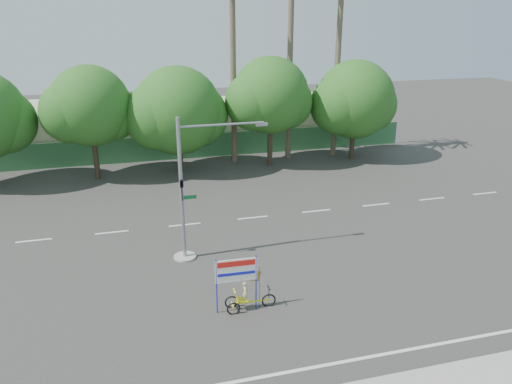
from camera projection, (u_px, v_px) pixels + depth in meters
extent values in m
plane|color=#33302D|center=(255.00, 292.00, 21.57)|extent=(120.00, 120.00, 0.00)
cube|color=#336B3D|center=(187.00, 147.00, 40.74)|extent=(38.00, 0.08, 2.00)
cube|color=beige|center=(61.00, 130.00, 42.05)|extent=(12.00, 8.00, 4.00)
cube|color=beige|center=(266.00, 121.00, 46.49)|extent=(14.00, 8.00, 3.60)
sphere|color=#1C5A1A|center=(4.00, 122.00, 33.59)|extent=(4.32, 4.32, 4.32)
cylinder|color=#473828|center=(95.00, 153.00, 35.56)|extent=(0.40, 0.40, 3.74)
sphere|color=#1C5A1A|center=(90.00, 106.00, 34.40)|extent=(5.60, 5.60, 5.60)
sphere|color=#1C5A1A|center=(110.00, 113.00, 35.18)|extent=(4.03, 4.03, 4.03)
sphere|color=#1C5A1A|center=(71.00, 112.00, 33.98)|extent=(4.26, 4.26, 4.26)
cylinder|color=#473828|center=(180.00, 151.00, 37.10)|extent=(0.40, 0.40, 3.30)
sphere|color=#1C5A1A|center=(178.00, 111.00, 36.07)|extent=(6.40, 6.40, 6.40)
sphere|color=#1C5A1A|center=(197.00, 116.00, 36.87)|extent=(4.61, 4.61, 4.61)
sphere|color=#1C5A1A|center=(158.00, 116.00, 35.59)|extent=(4.86, 4.86, 4.86)
cylinder|color=#473828|center=(270.00, 141.00, 38.70)|extent=(0.40, 0.40, 3.87)
sphere|color=#1C5A1A|center=(270.00, 95.00, 37.49)|extent=(5.80, 5.80, 5.80)
sphere|color=#1C5A1A|center=(285.00, 102.00, 38.29)|extent=(4.18, 4.18, 4.18)
sphere|color=#1C5A1A|center=(255.00, 101.00, 37.07)|extent=(4.41, 4.41, 4.41)
cylinder|color=#473828|center=(352.00, 138.00, 40.48)|extent=(0.40, 0.40, 3.43)
sphere|color=#1C5A1A|center=(355.00, 100.00, 39.41)|extent=(6.20, 6.20, 6.20)
sphere|color=#1C5A1A|center=(369.00, 105.00, 40.20)|extent=(4.46, 4.46, 4.46)
sphere|color=#1C5A1A|center=(340.00, 105.00, 38.95)|extent=(4.71, 4.71, 4.71)
cylinder|color=#70604C|center=(290.00, 51.00, 38.29)|extent=(0.44, 0.44, 17.00)
cylinder|color=#70604C|center=(338.00, 63.00, 39.61)|extent=(0.44, 0.44, 15.00)
cylinder|color=#70604C|center=(233.00, 73.00, 37.72)|extent=(0.44, 0.44, 14.00)
cylinder|color=gray|center=(185.00, 257.00, 24.58)|extent=(1.10, 1.10, 0.10)
cylinder|color=gray|center=(181.00, 191.00, 23.39)|extent=(0.18, 0.18, 7.00)
cylinder|color=gray|center=(222.00, 125.00, 22.83)|extent=(4.00, 0.10, 0.10)
cube|color=gray|center=(262.00, 124.00, 23.33)|extent=(0.55, 0.20, 0.12)
imported|color=black|center=(182.00, 190.00, 23.16)|extent=(0.16, 0.20, 1.00)
cube|color=#14662D|center=(189.00, 197.00, 23.60)|extent=(0.70, 0.04, 0.18)
torus|color=black|center=(269.00, 300.00, 20.47)|extent=(0.61, 0.09, 0.60)
torus|color=black|center=(231.00, 302.00, 20.39)|extent=(0.57, 0.09, 0.56)
torus|color=black|center=(234.00, 309.00, 19.93)|extent=(0.57, 0.09, 0.56)
cube|color=yellow|center=(251.00, 302.00, 20.30)|extent=(1.52, 0.11, 0.05)
cube|color=yellow|center=(232.00, 305.00, 20.16)|extent=(0.07, 0.54, 0.04)
cube|color=yellow|center=(242.00, 300.00, 20.18)|extent=(0.46, 0.39, 0.05)
cube|color=yellow|center=(236.00, 295.00, 20.04)|extent=(0.22, 0.38, 0.48)
cylinder|color=black|center=(269.00, 293.00, 20.35)|extent=(0.03, 0.03, 0.49)
cube|color=black|center=(269.00, 288.00, 20.27)|extent=(0.05, 0.40, 0.04)
imported|color=#CCB284|center=(245.00, 292.00, 20.09)|extent=(0.24, 0.36, 0.96)
cylinder|color=#1A1FC5|center=(217.00, 287.00, 19.70)|extent=(0.05, 0.05, 2.40)
cylinder|color=#1A1FC5|center=(256.00, 282.00, 20.04)|extent=(0.05, 0.05, 2.40)
cube|color=white|center=(236.00, 270.00, 19.66)|extent=(1.69, 0.11, 0.98)
cube|color=red|center=(236.00, 264.00, 19.52)|extent=(1.51, 0.07, 0.23)
cube|color=#1A1FC5|center=(236.00, 274.00, 19.68)|extent=(1.51, 0.07, 0.12)
cylinder|color=black|center=(259.00, 287.00, 20.16)|extent=(0.02, 0.02, 1.87)
cube|color=red|center=(252.00, 276.00, 19.90)|extent=(0.79, 0.05, 0.58)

